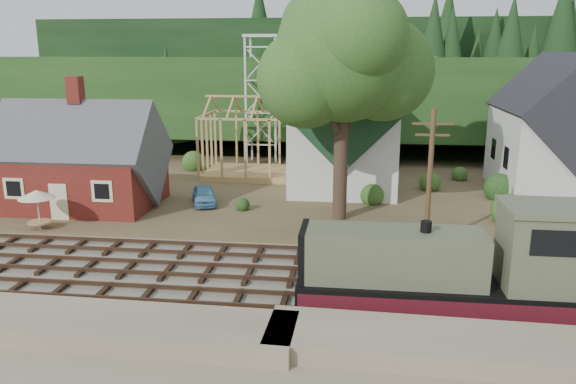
# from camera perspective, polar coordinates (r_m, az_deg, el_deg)

# --- Properties ---
(ground) EXTENTS (140.00, 140.00, 0.00)m
(ground) POSITION_cam_1_polar(r_m,az_deg,el_deg) (27.81, 0.34, -9.10)
(ground) COLOR #384C1E
(ground) RESTS_ON ground
(embankment) EXTENTS (64.00, 5.00, 1.60)m
(embankment) POSITION_cam_1_polar(r_m,az_deg,el_deg) (20.36, -2.59, -18.53)
(embankment) COLOR #7F7259
(embankment) RESTS_ON ground
(railroad_bed) EXTENTS (64.00, 11.00, 0.16)m
(railroad_bed) POSITION_cam_1_polar(r_m,az_deg,el_deg) (27.78, 0.34, -8.95)
(railroad_bed) COLOR #726B5B
(railroad_bed) RESTS_ON ground
(village_flat) EXTENTS (64.00, 26.00, 0.30)m
(village_flat) POSITION_cam_1_polar(r_m,az_deg,el_deg) (44.81, 3.01, 0.17)
(village_flat) COLOR brown
(village_flat) RESTS_ON ground
(hillside) EXTENTS (70.00, 28.96, 12.74)m
(hillside) POSITION_cam_1_polar(r_m,az_deg,el_deg) (68.33, 4.44, 4.90)
(hillside) COLOR #1E3F19
(hillside) RESTS_ON ground
(ridge) EXTENTS (80.00, 20.00, 12.00)m
(ridge) POSITION_cam_1_polar(r_m,az_deg,el_deg) (84.15, 4.95, 6.65)
(ridge) COLOR black
(ridge) RESTS_ON ground
(depot) EXTENTS (10.80, 7.41, 9.00)m
(depot) POSITION_cam_1_polar(r_m,az_deg,el_deg) (41.74, -20.18, 2.58)
(depot) COLOR maroon
(depot) RESTS_ON village_flat
(church) EXTENTS (8.40, 15.17, 13.00)m
(church) POSITION_cam_1_polar(r_m,az_deg,el_deg) (45.43, 5.77, 6.78)
(church) COLOR silver
(church) RESTS_ON village_flat
(farmhouse) EXTENTS (8.40, 10.80, 10.60)m
(farmhouse) POSITION_cam_1_polar(r_m,az_deg,el_deg) (47.26, 25.61, 5.36)
(farmhouse) COLOR silver
(farmhouse) RESTS_ON village_flat
(timber_frame) EXTENTS (8.20, 6.20, 6.99)m
(timber_frame) POSITION_cam_1_polar(r_m,az_deg,el_deg) (48.82, -3.68, 5.06)
(timber_frame) COLOR tan
(timber_frame) RESTS_ON village_flat
(lattice_tower) EXTENTS (3.20, 3.20, 12.12)m
(lattice_tower) POSITION_cam_1_polar(r_m,az_deg,el_deg) (54.12, -2.60, 13.17)
(lattice_tower) COLOR silver
(lattice_tower) RESTS_ON village_flat
(big_tree) EXTENTS (10.90, 8.40, 14.70)m
(big_tree) POSITION_cam_1_polar(r_m,az_deg,el_deg) (35.47, 5.87, 12.87)
(big_tree) COLOR #38281E
(big_tree) RESTS_ON village_flat
(telegraph_pole_near) EXTENTS (2.20, 0.28, 8.00)m
(telegraph_pole_near) POSITION_cam_1_polar(r_m,az_deg,el_deg) (31.57, 14.20, 1.41)
(telegraph_pole_near) COLOR #4C331E
(telegraph_pole_near) RESTS_ON ground
(locomotive) EXTENTS (12.28, 3.07, 4.90)m
(locomotive) POSITION_cam_1_polar(r_m,az_deg,el_deg) (24.46, 17.11, -7.64)
(locomotive) COLOR black
(locomotive) RESTS_ON railroad_bed
(car_blue) EXTENTS (2.76, 4.18, 1.32)m
(car_blue) POSITION_cam_1_polar(r_m,az_deg,el_deg) (40.56, -8.53, -0.28)
(car_blue) COLOR #63A6D6
(car_blue) RESTS_ON village_flat
(patio_set) EXTENTS (2.22, 2.22, 2.47)m
(patio_set) POSITION_cam_1_polar(r_m,az_deg,el_deg) (37.35, -24.16, -0.37)
(patio_set) COLOR silver
(patio_set) RESTS_ON village_flat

